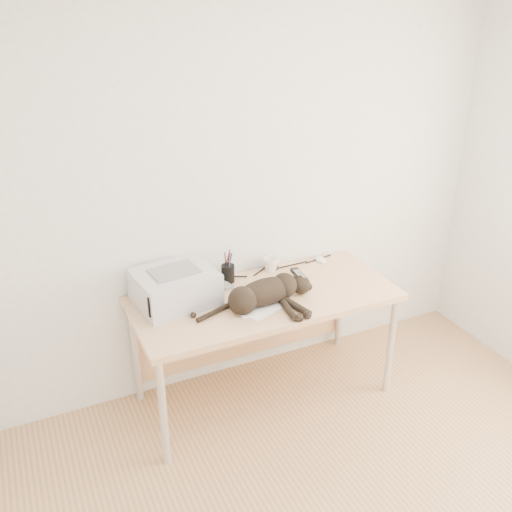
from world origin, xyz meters
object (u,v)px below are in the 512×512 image
printer (175,287)px  mug (271,265)px  desk (259,308)px  pen_cup (228,273)px  mouse (321,258)px  cat (262,295)px

printer → mug: size_ratio=4.86×
desk → mug: 0.32m
desk → pen_cup: 0.29m
desk → mug: size_ratio=15.89×
printer → mug: (0.68, 0.12, -0.06)m
mouse → printer: bearing=-170.9°
printer → cat: bearing=-29.6°
printer → mouse: bearing=6.7°
desk → pen_cup: (-0.13, 0.18, 0.19)m
cat → mouse: bearing=25.4°
mouse → desk: bearing=-158.3°
pen_cup → mouse: (0.69, 0.02, -0.04)m
desk → mouse: bearing=19.3°
cat → desk: bearing=64.8°
printer → mouse: (1.06, 0.12, -0.08)m
pen_cup → mouse: size_ratio=1.89×
pen_cup → mouse: pen_cup is taller
mug → pen_cup: bearing=-177.0°
mouse → pen_cup: bearing=-176.3°
pen_cup → printer: bearing=-163.9°
printer → mug: printer is taller
desk → mug: bearing=48.1°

